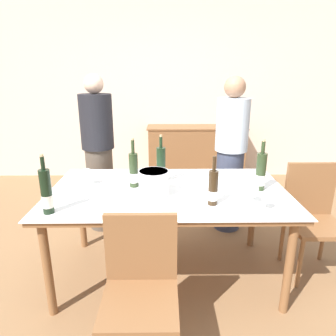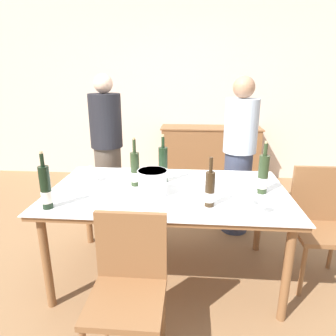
{
  "view_description": "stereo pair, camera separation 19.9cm",
  "coord_description": "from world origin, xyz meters",
  "px_view_note": "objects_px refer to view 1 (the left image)",
  "views": [
    {
      "loc": [
        -0.03,
        -2.18,
        1.64
      ],
      "look_at": [
        0.0,
        0.0,
        0.95
      ],
      "focal_mm": 32.0,
      "sensor_mm": 36.0,
      "label": 1
    },
    {
      "loc": [
        0.17,
        -2.17,
        1.64
      ],
      "look_at": [
        0.0,
        0.0,
        0.95
      ],
      "focal_mm": 32.0,
      "sensor_mm": 36.0,
      "label": 2
    }
  ],
  "objects_px": {
    "wine_bottle_2": "(47,193)",
    "person_host": "(99,155)",
    "sideboard_cabinet": "(196,154)",
    "wine_glass_1": "(253,189)",
    "wine_glass_0": "(266,198)",
    "chair_right_end": "(313,212)",
    "wine_bottle_1": "(261,173)",
    "person_guest_left": "(230,157)",
    "wine_bottle_0": "(213,188)",
    "wine_bottle_4": "(134,171)",
    "ice_bucket": "(154,183)",
    "wine_glass_2": "(146,173)",
    "wine_bottle_3": "(161,166)",
    "dining_table": "(168,198)",
    "wine_glass_3": "(87,174)",
    "chair_near_front": "(140,282)"
  },
  "relations": [
    {
      "from": "wine_bottle_2",
      "to": "person_host",
      "type": "xyz_separation_m",
      "value": [
        0.07,
        1.24,
        -0.09
      ]
    },
    {
      "from": "sideboard_cabinet",
      "to": "wine_glass_1",
      "type": "bearing_deg",
      "value": -87.31
    },
    {
      "from": "wine_glass_0",
      "to": "chair_right_end",
      "type": "relative_size",
      "value": 0.14
    },
    {
      "from": "wine_bottle_1",
      "to": "chair_right_end",
      "type": "distance_m",
      "value": 0.63
    },
    {
      "from": "person_guest_left",
      "to": "person_host",
      "type": "bearing_deg",
      "value": 178.37
    },
    {
      "from": "wine_bottle_2",
      "to": "person_guest_left",
      "type": "bearing_deg",
      "value": 39.87
    },
    {
      "from": "wine_bottle_0",
      "to": "wine_bottle_4",
      "type": "height_order",
      "value": "wine_bottle_4"
    },
    {
      "from": "sideboard_cabinet",
      "to": "ice_bucket",
      "type": "xyz_separation_m",
      "value": [
        -0.57,
        -2.47,
        0.44
      ]
    },
    {
      "from": "wine_bottle_4",
      "to": "wine_glass_1",
      "type": "distance_m",
      "value": 0.92
    },
    {
      "from": "wine_bottle_0",
      "to": "wine_glass_2",
      "type": "xyz_separation_m",
      "value": [
        -0.48,
        0.38,
        -0.02
      ]
    },
    {
      "from": "wine_bottle_3",
      "to": "wine_glass_1",
      "type": "height_order",
      "value": "wine_bottle_3"
    },
    {
      "from": "wine_glass_2",
      "to": "person_guest_left",
      "type": "height_order",
      "value": "person_guest_left"
    },
    {
      "from": "wine_glass_0",
      "to": "ice_bucket",
      "type": "bearing_deg",
      "value": 160.86
    },
    {
      "from": "dining_table",
      "to": "person_guest_left",
      "type": "bearing_deg",
      "value": 50.96
    },
    {
      "from": "sideboard_cabinet",
      "to": "wine_bottle_2",
      "type": "bearing_deg",
      "value": -114.35
    },
    {
      "from": "wine_glass_1",
      "to": "wine_glass_3",
      "type": "xyz_separation_m",
      "value": [
        -1.24,
        0.38,
        -0.01
      ]
    },
    {
      "from": "dining_table",
      "to": "ice_bucket",
      "type": "xyz_separation_m",
      "value": [
        -0.11,
        -0.11,
        0.17
      ]
    },
    {
      "from": "wine_bottle_0",
      "to": "wine_glass_2",
      "type": "distance_m",
      "value": 0.61
    },
    {
      "from": "dining_table",
      "to": "wine_bottle_3",
      "type": "xyz_separation_m",
      "value": [
        -0.06,
        0.18,
        0.21
      ]
    },
    {
      "from": "ice_bucket",
      "to": "wine_bottle_1",
      "type": "relative_size",
      "value": 0.56
    },
    {
      "from": "sideboard_cabinet",
      "to": "person_host",
      "type": "bearing_deg",
      "value": -127.94
    },
    {
      "from": "ice_bucket",
      "to": "person_guest_left",
      "type": "distance_m",
      "value": 1.2
    },
    {
      "from": "wine_bottle_1",
      "to": "wine_glass_2",
      "type": "distance_m",
      "value": 0.9
    },
    {
      "from": "wine_glass_3",
      "to": "chair_near_front",
      "type": "distance_m",
      "value": 1.07
    },
    {
      "from": "wine_glass_2",
      "to": "person_host",
      "type": "relative_size",
      "value": 0.09
    },
    {
      "from": "ice_bucket",
      "to": "wine_bottle_0",
      "type": "height_order",
      "value": "wine_bottle_0"
    },
    {
      "from": "wine_bottle_0",
      "to": "person_host",
      "type": "height_order",
      "value": "person_host"
    },
    {
      "from": "ice_bucket",
      "to": "wine_bottle_2",
      "type": "relative_size",
      "value": 0.57
    },
    {
      "from": "sideboard_cabinet",
      "to": "wine_glass_1",
      "type": "relative_size",
      "value": 10.0
    },
    {
      "from": "wine_glass_3",
      "to": "wine_glass_1",
      "type": "bearing_deg",
      "value": -17.09
    },
    {
      "from": "wine_glass_1",
      "to": "person_guest_left",
      "type": "distance_m",
      "value": 1.08
    },
    {
      "from": "person_guest_left",
      "to": "wine_glass_0",
      "type": "bearing_deg",
      "value": -90.86
    },
    {
      "from": "wine_bottle_2",
      "to": "wine_bottle_3",
      "type": "xyz_separation_m",
      "value": [
        0.73,
        0.57,
        0.0
      ]
    },
    {
      "from": "dining_table",
      "to": "wine_glass_2",
      "type": "bearing_deg",
      "value": 147.58
    },
    {
      "from": "wine_bottle_0",
      "to": "wine_bottle_2",
      "type": "bearing_deg",
      "value": -173.67
    },
    {
      "from": "wine_glass_0",
      "to": "sideboard_cabinet",
      "type": "bearing_deg",
      "value": 93.72
    },
    {
      "from": "sideboard_cabinet",
      "to": "wine_glass_0",
      "type": "relative_size",
      "value": 11.46
    },
    {
      "from": "wine_glass_3",
      "to": "person_guest_left",
      "type": "xyz_separation_m",
      "value": [
        1.31,
        0.69,
        -0.05
      ]
    },
    {
      "from": "person_host",
      "to": "chair_near_front",
      "type": "bearing_deg",
      "value": -71.17
    },
    {
      "from": "wine_bottle_4",
      "to": "wine_glass_3",
      "type": "bearing_deg",
      "value": 173.64
    },
    {
      "from": "wine_glass_1",
      "to": "wine_glass_3",
      "type": "height_order",
      "value": "wine_glass_1"
    },
    {
      "from": "wine_glass_2",
      "to": "person_host",
      "type": "height_order",
      "value": "person_host"
    },
    {
      "from": "ice_bucket",
      "to": "person_host",
      "type": "bearing_deg",
      "value": 122.4
    },
    {
      "from": "wine_glass_3",
      "to": "chair_right_end",
      "type": "relative_size",
      "value": 0.15
    },
    {
      "from": "wine_glass_2",
      "to": "wine_bottle_3",
      "type": "bearing_deg",
      "value": 30.76
    },
    {
      "from": "wine_bottle_0",
      "to": "wine_glass_3",
      "type": "height_order",
      "value": "wine_bottle_0"
    },
    {
      "from": "wine_bottle_0",
      "to": "wine_bottle_2",
      "type": "xyz_separation_m",
      "value": [
        -1.09,
        -0.12,
        0.02
      ]
    },
    {
      "from": "wine_bottle_4",
      "to": "wine_glass_0",
      "type": "bearing_deg",
      "value": -26.08
    },
    {
      "from": "chair_near_front",
      "to": "person_guest_left",
      "type": "relative_size",
      "value": 0.55
    },
    {
      "from": "wine_bottle_2",
      "to": "wine_glass_0",
      "type": "height_order",
      "value": "wine_bottle_2"
    }
  ]
}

